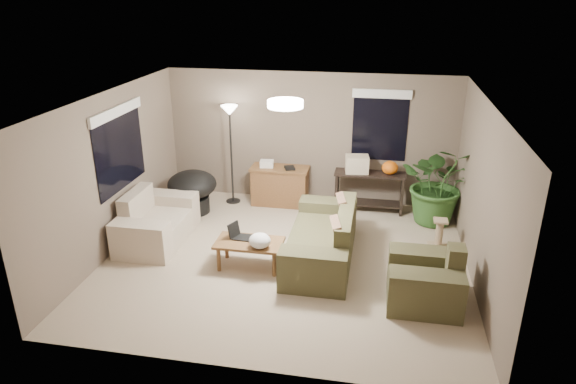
% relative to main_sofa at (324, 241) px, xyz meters
% --- Properties ---
extents(room_shell, '(5.50, 5.50, 5.50)m').
position_rel_main_sofa_xyz_m(room_shell, '(-0.57, -0.14, 0.96)').
color(room_shell, tan).
rests_on(room_shell, ground).
extents(main_sofa, '(0.95, 2.20, 0.85)m').
position_rel_main_sofa_xyz_m(main_sofa, '(0.00, 0.00, 0.00)').
color(main_sofa, '#4B492D').
rests_on(main_sofa, ground).
extents(throw_pillows, '(0.33, 1.39, 0.47)m').
position_rel_main_sofa_xyz_m(throw_pillows, '(0.26, -0.00, 0.36)').
color(throw_pillows, '#8C7251').
rests_on(throw_pillows, main_sofa).
extents(loveseat, '(0.90, 1.60, 0.85)m').
position_rel_main_sofa_xyz_m(loveseat, '(-2.81, 0.12, 0.00)').
color(loveseat, beige).
rests_on(loveseat, ground).
extents(armchair, '(0.95, 1.00, 0.85)m').
position_rel_main_sofa_xyz_m(armchair, '(1.47, -0.91, 0.00)').
color(armchair, brown).
rests_on(armchair, ground).
extents(coffee_table, '(1.00, 0.55, 0.42)m').
position_rel_main_sofa_xyz_m(coffee_table, '(-1.07, -0.45, 0.06)').
color(coffee_table, brown).
rests_on(coffee_table, ground).
extents(laptop, '(0.41, 0.25, 0.24)m').
position_rel_main_sofa_xyz_m(laptop, '(-1.24, -0.35, 0.19)').
color(laptop, black).
rests_on(laptop, coffee_table).
extents(plastic_bag, '(0.36, 0.33, 0.22)m').
position_rel_main_sofa_xyz_m(plastic_bag, '(-0.87, -0.60, 0.24)').
color(plastic_bag, white).
rests_on(plastic_bag, coffee_table).
extents(desk, '(1.10, 0.50, 0.75)m').
position_rel_main_sofa_xyz_m(desk, '(-1.09, 1.99, 0.08)').
color(desk, brown).
rests_on(desk, ground).
extents(desk_papers, '(0.71, 0.30, 0.12)m').
position_rel_main_sofa_xyz_m(desk_papers, '(-1.25, 1.98, 0.51)').
color(desk_papers, silver).
rests_on(desk_papers, desk).
extents(console_table, '(1.30, 0.40, 0.75)m').
position_rel_main_sofa_xyz_m(console_table, '(0.61, 2.00, 0.14)').
color(console_table, black).
rests_on(console_table, ground).
extents(pumpkin, '(0.30, 0.30, 0.24)m').
position_rel_main_sofa_xyz_m(pumpkin, '(0.96, 2.00, 0.58)').
color(pumpkin, orange).
rests_on(pumpkin, console_table).
extents(cardboard_box, '(0.45, 0.36, 0.31)m').
position_rel_main_sofa_xyz_m(cardboard_box, '(0.36, 2.00, 0.61)').
color(cardboard_box, beige).
rests_on(cardboard_box, console_table).
extents(papasan_chair, '(1.00, 1.00, 0.80)m').
position_rel_main_sofa_xyz_m(papasan_chair, '(-2.61, 1.33, 0.17)').
color(papasan_chair, black).
rests_on(papasan_chair, ground).
extents(floor_lamp, '(0.32, 0.32, 1.91)m').
position_rel_main_sofa_xyz_m(floor_lamp, '(-2.02, 1.94, 1.30)').
color(floor_lamp, black).
rests_on(floor_lamp, ground).
extents(ceiling_fixture, '(0.50, 0.50, 0.10)m').
position_rel_main_sofa_xyz_m(ceiling_fixture, '(-0.57, -0.14, 2.15)').
color(ceiling_fixture, white).
rests_on(ceiling_fixture, room_shell).
extents(houseplant, '(1.33, 1.48, 1.16)m').
position_rel_main_sofa_xyz_m(houseplant, '(1.82, 1.70, 0.28)').
color(houseplant, '#2D5923').
rests_on(houseplant, ground).
extents(cat_scratching_post, '(0.32, 0.32, 0.50)m').
position_rel_main_sofa_xyz_m(cat_scratching_post, '(1.78, 0.68, -0.08)').
color(cat_scratching_post, tan).
rests_on(cat_scratching_post, ground).
extents(window_left, '(0.05, 1.56, 1.33)m').
position_rel_main_sofa_xyz_m(window_left, '(-3.30, 0.16, 1.49)').
color(window_left, black).
rests_on(window_left, room_shell).
extents(window_back, '(1.06, 0.05, 1.33)m').
position_rel_main_sofa_xyz_m(window_back, '(0.73, 2.34, 1.49)').
color(window_back, black).
rests_on(window_back, room_shell).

